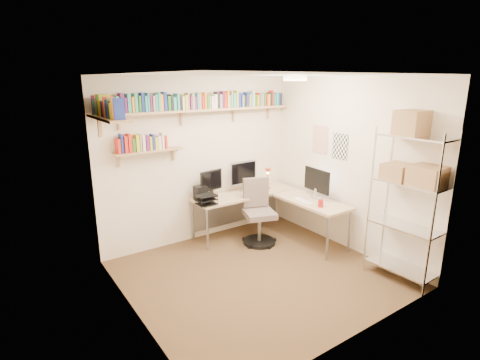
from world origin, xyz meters
The scene contains 6 objects.
ground centered at (0.00, 0.00, 0.00)m, with size 3.20×3.20×0.00m, color #47321E.
room_shell centered at (0.00, 0.00, 1.55)m, with size 3.24×3.04×2.52m.
wall_shelves centered at (-0.42, 1.30, 2.03)m, with size 3.12×1.09×0.80m.
corner_desk centered at (0.69, 0.99, 0.67)m, with size 1.82×1.77×1.18m.
office_chair centered at (0.61, 0.80, 0.42)m, with size 0.56×0.57×0.99m.
wire_rack centered at (1.42, -1.09, 1.43)m, with size 0.43×0.84×2.11m.
Camera 1 is at (-2.69, -3.47, 2.45)m, focal length 28.00 mm.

